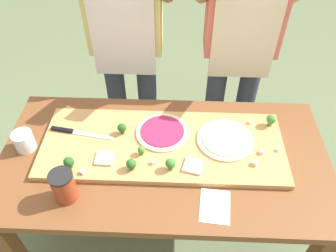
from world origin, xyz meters
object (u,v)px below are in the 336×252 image
at_px(pizza_whole_beet_magenta, 162,132).
at_px(cheese_crumble_e, 83,172).
at_px(pizza_slice_far_right, 104,158).
at_px(cheese_crumble_a, 262,152).
at_px(recipe_note, 215,206).
at_px(cook_right, 242,35).
at_px(broccoli_floret_center_right, 170,164).
at_px(flour_cup, 24,142).
at_px(sauce_jar, 64,186).
at_px(cheese_crumble_c, 153,162).
at_px(cheese_crumble_b, 255,163).
at_px(broccoli_floret_back_mid, 131,164).
at_px(pizza_slice_near_left, 193,166).
at_px(cheese_crumble_d, 250,122).
at_px(prep_table, 164,169).
at_px(broccoli_floret_back_right, 271,120).
at_px(cheese_crumble_f, 278,150).
at_px(broccoli_floret_front_right, 141,150).
at_px(broccoli_floret_front_mid, 122,128).
at_px(broccoli_floret_front_left, 69,162).
at_px(pizza_whole_cheese_artichoke, 225,139).
at_px(chefs_knife, 73,132).
at_px(cook_left, 126,32).

distance_m(pizza_whole_beet_magenta, cheese_crumble_e, 0.42).
xyz_separation_m(pizza_slice_far_right, cheese_crumble_a, (0.71, 0.06, 0.00)).
bearing_deg(recipe_note, cook_right, 79.38).
bearing_deg(broccoli_floret_center_right, flour_cup, 170.05).
bearing_deg(broccoli_floret_center_right, sauce_jar, -161.94).
height_order(cheese_crumble_c, cook_right, cook_right).
bearing_deg(cheese_crumble_b, broccoli_floret_back_mid, -175.18).
bearing_deg(pizza_slice_near_left, cheese_crumble_d, 44.56).
distance_m(prep_table, flour_cup, 0.67).
distance_m(broccoli_floret_back_mid, broccoli_floret_back_right, 0.71).
bearing_deg(cheese_crumble_b, cheese_crumble_c, -178.37).
xyz_separation_m(cheese_crumble_b, flour_cup, (-1.05, 0.08, 0.00)).
distance_m(cheese_crumble_d, cheese_crumble_f, 0.20).
xyz_separation_m(pizza_whole_beet_magenta, cheese_crumble_f, (0.53, -0.09, -0.00)).
bearing_deg(prep_table, broccoli_floret_front_right, -169.09).
bearing_deg(flour_cup, broccoli_floret_front_mid, 11.03).
bearing_deg(cheese_crumble_b, pizza_slice_far_right, 179.71).
height_order(pizza_whole_beet_magenta, pizza_slice_near_left, pizza_whole_beet_magenta).
xyz_separation_m(prep_table, cheese_crumble_d, (0.42, 0.20, 0.14)).
bearing_deg(broccoli_floret_back_right, broccoli_floret_center_right, -148.76).
distance_m(broccoli_floret_back_right, cheese_crumble_b, 0.27).
xyz_separation_m(broccoli_floret_center_right, broccoli_floret_front_left, (-0.44, -0.01, -0.00)).
distance_m(broccoli_floret_front_mid, cheese_crumble_f, 0.73).
bearing_deg(recipe_note, pizza_whole_cheese_artichoke, 79.26).
distance_m(broccoli_floret_front_mid, recipe_note, 0.56).
bearing_deg(chefs_knife, broccoli_floret_back_right, 5.34).
relative_size(prep_table, pizza_slice_far_right, 19.81).
relative_size(pizza_slice_far_right, cheese_crumble_b, 3.88).
distance_m(cheese_crumble_c, cook_right, 0.88).
xyz_separation_m(pizza_slice_near_left, flour_cup, (-0.78, 0.10, 0.01)).
height_order(prep_table, broccoli_floret_front_mid, broccoli_floret_front_mid).
bearing_deg(broccoli_floret_front_right, broccoli_floret_back_right, 19.00).
xyz_separation_m(pizza_whole_beet_magenta, pizza_slice_near_left, (0.14, -0.20, -0.00)).
distance_m(pizza_whole_cheese_artichoke, flour_cup, 0.94).
height_order(pizza_slice_near_left, broccoli_floret_center_right, broccoli_floret_center_right).
xyz_separation_m(pizza_whole_beet_magenta, broccoli_floret_front_left, (-0.39, -0.23, 0.03)).
height_order(pizza_slice_far_right, cheese_crumble_d, cheese_crumble_d).
distance_m(pizza_slice_far_right, cook_right, 1.00).
bearing_deg(recipe_note, broccoli_floret_front_mid, 139.20).
relative_size(pizza_slice_far_right, broccoli_floret_front_mid, 1.33).
bearing_deg(broccoli_floret_back_mid, broccoli_floret_center_right, 1.87).
bearing_deg(cook_right, cook_left, 180.00).
relative_size(chefs_knife, flour_cup, 3.32).
xyz_separation_m(pizza_slice_far_right, cook_right, (0.66, 0.72, 0.21)).
bearing_deg(pizza_slice_far_right, broccoli_floret_front_mid, 70.01).
xyz_separation_m(broccoli_floret_back_mid, cook_left, (-0.11, 0.77, 0.19)).
bearing_deg(cook_right, pizza_slice_near_left, -109.36).
xyz_separation_m(prep_table, pizza_whole_beet_magenta, (-0.01, 0.12, 0.14)).
xyz_separation_m(broccoli_floret_back_mid, flour_cup, (-0.51, 0.13, -0.02)).
height_order(broccoli_floret_front_left, cheese_crumble_f, broccoli_floret_front_left).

